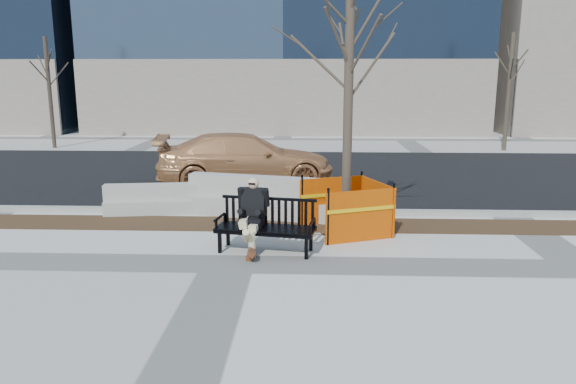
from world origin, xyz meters
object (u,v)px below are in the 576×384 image
at_px(tree_fence, 345,232).
at_px(jersey_barrier_left, 160,213).
at_px(jersey_barrier_right, 259,216).
at_px(sedan, 246,184).
at_px(bench, 266,252).
at_px(seated_man, 253,250).

relative_size(tree_fence, jersey_barrier_left, 2.23).
distance_m(tree_fence, jersey_barrier_right, 2.31).
height_order(jersey_barrier_left, jersey_barrier_right, jersey_barrier_right).
bearing_deg(sedan, tree_fence, -160.78).
bearing_deg(sedan, bench, -179.23).
xyz_separation_m(tree_fence, jersey_barrier_left, (-4.37, 1.38, 0.00)).
bearing_deg(jersey_barrier_right, jersey_barrier_left, -170.84).
relative_size(bench, jersey_barrier_left, 0.74).
relative_size(bench, jersey_barrier_right, 0.56).
xyz_separation_m(bench, tree_fence, (1.59, 1.39, 0.00)).
distance_m(sedan, jersey_barrier_right, 3.89).
height_order(sedan, jersey_barrier_left, sedan).
bearing_deg(tree_fence, seated_man, -145.04).
distance_m(seated_man, sedan, 6.39).
bearing_deg(sedan, seated_man, 178.66).
distance_m(bench, jersey_barrier_right, 2.63).
bearing_deg(tree_fence, bench, -138.94).
xyz_separation_m(seated_man, tree_fence, (1.85, 1.29, 0.00)).
bearing_deg(seated_man, tree_fence, 44.75).
xyz_separation_m(bench, jersey_barrier_left, (-2.78, 2.77, 0.00)).
distance_m(bench, jersey_barrier_left, 3.92).
bearing_deg(seated_man, sedan, 107.61).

